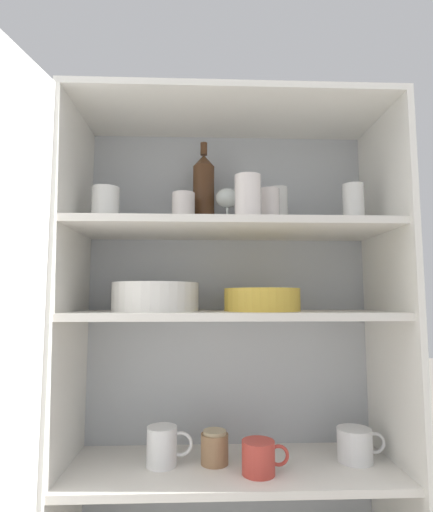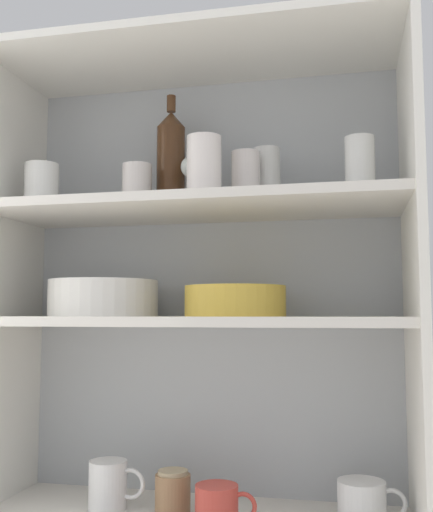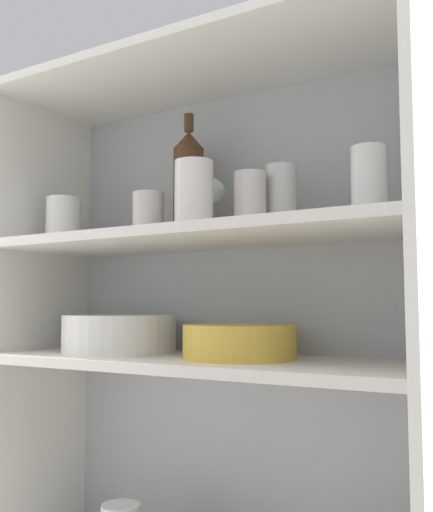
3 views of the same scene
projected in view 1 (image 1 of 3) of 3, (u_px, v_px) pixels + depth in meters
The scene contains 21 objects.
cupboard_back_panel at pixel (228, 330), 1.28m from camera, with size 0.92×0.02×1.28m, color #B2B7BC.
cupboard_side_left at pixel (69, 335), 1.10m from camera, with size 0.02×0.35×1.28m, color white.
cupboard_side_right at pixel (390, 334), 1.14m from camera, with size 0.02×0.35×1.28m, color white.
cupboard_top_panel at pixel (231, 114), 1.19m from camera, with size 0.92×0.35×0.02m, color white.
shelf_board_lower at pixel (233, 469), 1.08m from camera, with size 0.89×0.31×0.02m, color silver.
shelf_board_middle at pixel (232, 315), 1.13m from camera, with size 0.89×0.31×0.02m, color silver.
shelf_board_upper at pixel (232, 229), 1.15m from camera, with size 0.89×0.31×0.02m, color silver.
tumbler_glass_0 at pixel (269, 208), 1.17m from camera, with size 0.06×0.06×0.11m.
tumbler_glass_1 at pixel (105, 206), 1.13m from camera, with size 0.08×0.08×0.10m.
tumbler_glass_2 at pixel (183, 210), 1.17m from camera, with size 0.07×0.07×0.10m.
tumbler_glass_3 at pixel (248, 198), 1.09m from camera, with size 0.07×0.07×0.12m.
tumbler_glass_4 at pixel (278, 209), 1.23m from camera, with size 0.06×0.06×0.13m.
tumbler_glass_5 at pixel (353, 205), 1.15m from camera, with size 0.06×0.06×0.12m.
wine_glass_0 at pixel (227, 200), 1.21m from camera, with size 0.07×0.07×0.12m.
wine_bottle at pixel (204, 191), 1.25m from camera, with size 0.07×0.07×0.28m.
plate_stack_white at pixel (156, 297), 1.14m from camera, with size 0.25×0.25×0.08m.
mixing_bowl_large at pixel (262, 299), 1.14m from camera, with size 0.22×0.22×0.07m.
coffee_mug_primary at pixel (163, 446), 1.08m from camera, with size 0.13×0.08×0.10m.
coffee_mug_extra_1 at pixel (259, 457), 1.03m from camera, with size 0.12×0.09×0.08m.
coffee_mug_extra_2 at pixel (355, 445), 1.11m from camera, with size 0.13×0.10×0.09m.
storage_jar at pixel (215, 447), 1.09m from camera, with size 0.08×0.08×0.09m.
Camera 1 is at (-0.09, -0.98, 0.74)m, focal length 28.00 mm.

